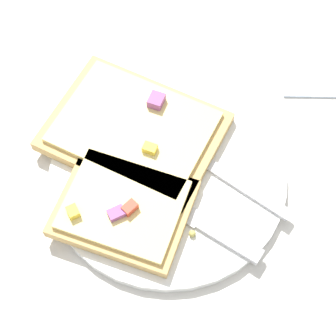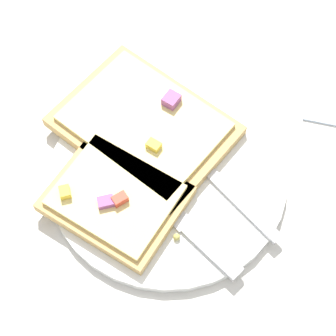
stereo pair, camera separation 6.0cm
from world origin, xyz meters
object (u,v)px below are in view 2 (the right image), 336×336
fork (194,157)px  pizza_slice_corner (116,198)px  plate (168,175)px  knife (181,221)px  pizza_slice_main (144,125)px

fork → pizza_slice_corner: 0.10m
fork → plate: bearing=79.9°
knife → pizza_slice_corner: 0.07m
plate → pizza_slice_main: size_ratio=1.15×
plate → pizza_slice_main: (0.05, 0.04, 0.02)m
plate → fork: 0.03m
pizza_slice_main → fork: bearing=5.0°
knife → plate: bearing=-31.4°
knife → pizza_slice_corner: size_ratio=1.07×
fork → pizza_slice_main: size_ratio=0.87×
fork → pizza_slice_main: pizza_slice_main is taller
fork → knife: 0.08m
fork → pizza_slice_corner: bearing=81.0°
knife → pizza_slice_main: 0.12m
plate → fork: fork is taller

